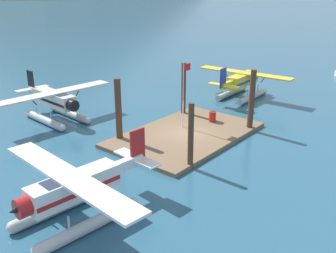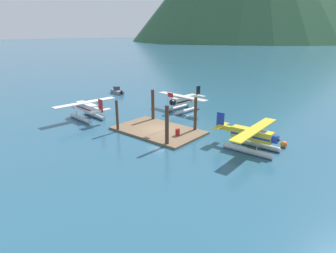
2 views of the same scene
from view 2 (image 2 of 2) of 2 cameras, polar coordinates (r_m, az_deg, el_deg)
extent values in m
plane|color=#285670|center=(40.08, -2.00, -0.98)|extent=(1200.00, 1200.00, 0.00)
cube|color=brown|center=(40.04, -2.00, -0.78)|extent=(12.16, 7.52, 0.30)
cylinder|color=#4C3323|center=(40.02, -10.07, 2.06)|extent=(0.38, 0.38, 4.46)
cylinder|color=#4C3323|center=(34.19, -0.21, 0.10)|extent=(0.47, 0.47, 5.08)
cylinder|color=#4C3323|center=(44.34, -3.02, 4.21)|extent=(0.50, 0.50, 4.92)
cylinder|color=#4C3323|center=(39.45, 5.46, 2.36)|extent=(0.42, 0.42, 4.90)
cylinder|color=silver|center=(39.37, -0.05, 3.12)|extent=(0.08, 0.08, 5.24)
cube|color=red|center=(38.56, 0.47, 6.27)|extent=(0.90, 0.03, 0.56)
sphere|color=gold|center=(38.76, -0.05, 6.94)|extent=(0.10, 0.10, 0.10)
cylinder|color=#AD1E19|center=(37.55, 1.91, -1.13)|extent=(0.58, 0.58, 0.88)
torus|color=#AD1E19|center=(37.55, 1.91, -1.13)|extent=(0.62, 0.62, 0.04)
sphere|color=orange|center=(37.18, 22.02, -3.28)|extent=(0.79, 0.79, 0.79)
cylinder|color=#B7BABF|center=(49.97, 4.08, 3.26)|extent=(1.07, 5.63, 0.64)
sphere|color=#B7BABF|center=(47.94, 1.90, 2.65)|extent=(0.64, 0.64, 0.64)
cylinder|color=#B7BABF|center=(51.57, 1.96, 3.77)|extent=(1.07, 5.63, 0.64)
sphere|color=#B7BABF|center=(49.60, -0.23, 3.20)|extent=(0.64, 0.64, 0.64)
cylinder|color=#B7BABF|center=(48.92, 3.18, 3.77)|extent=(0.10, 0.10, 0.70)
cylinder|color=#B7BABF|center=(50.69, 4.98, 4.24)|extent=(0.10, 0.10, 0.70)
cylinder|color=#B7BABF|center=(50.55, 1.05, 4.27)|extent=(0.10, 0.10, 0.70)
cylinder|color=#B7BABF|center=(52.27, 2.86, 4.72)|extent=(0.10, 0.10, 0.70)
cube|color=silver|center=(50.37, 3.03, 5.31)|extent=(1.61, 4.88, 1.20)
cube|color=black|center=(50.39, 3.03, 5.19)|extent=(1.62, 4.79, 0.24)
cube|color=#283347|center=(49.51, 2.21, 5.48)|extent=(1.14, 1.18, 0.56)
cube|color=silver|center=(50.01, 2.82, 6.00)|extent=(10.48, 2.20, 0.14)
cylinder|color=black|center=(48.68, 4.75, 5.22)|extent=(0.63, 0.13, 0.84)
cylinder|color=black|center=(51.53, 0.98, 6.00)|extent=(0.63, 0.13, 0.84)
cylinder|color=black|center=(48.43, 0.91, 4.80)|extent=(1.00, 0.67, 0.96)
cone|color=black|center=(48.11, 0.54, 4.71)|extent=(0.39, 0.38, 0.36)
cube|color=silver|center=(52.78, 5.39, 5.96)|extent=(0.61, 2.23, 0.56)
cube|color=black|center=(53.29, 6.04, 6.99)|extent=(0.20, 1.01, 1.90)
cube|color=silver|center=(53.36, 5.94, 6.19)|extent=(3.25, 1.05, 0.10)
cylinder|color=#B7BABF|center=(36.26, 16.86, -3.37)|extent=(5.62, 0.79, 0.64)
sphere|color=#B7BABF|center=(35.45, 21.05, -4.33)|extent=(0.64, 0.64, 0.64)
cylinder|color=#B7BABF|center=(34.09, 15.27, -4.62)|extent=(5.62, 0.79, 0.64)
sphere|color=#B7BABF|center=(33.22, 19.69, -5.68)|extent=(0.64, 0.64, 0.64)
cylinder|color=#B7BABF|center=(35.65, 18.74, -2.78)|extent=(0.10, 0.10, 0.70)
cylinder|color=#B7BABF|center=(36.44, 15.22, -1.98)|extent=(0.10, 0.10, 0.70)
cylinder|color=#B7BABF|center=(33.44, 17.24, -4.01)|extent=(0.10, 0.10, 0.70)
cylinder|color=#B7BABF|center=(34.28, 13.53, -3.13)|extent=(0.10, 0.10, 0.70)
cube|color=yellow|center=(34.61, 16.32, -1.49)|extent=(4.83, 1.37, 1.20)
cube|color=#1E389E|center=(34.64, 16.31, -1.64)|extent=(4.74, 1.39, 0.24)
cube|color=#283347|center=(34.15, 18.04, -1.33)|extent=(1.13, 1.08, 0.56)
cube|color=yellow|center=(34.30, 16.88, -0.54)|extent=(1.69, 10.43, 0.14)
cylinder|color=#1E389E|center=(36.37, 18.15, -0.16)|extent=(0.10, 0.62, 0.84)
cylinder|color=#1E389E|center=(32.46, 15.36, -2.08)|extent=(0.10, 0.62, 0.84)
cylinder|color=#1E389E|center=(33.78, 20.53, -2.42)|extent=(0.63, 0.98, 0.96)
cone|color=black|center=(33.67, 21.25, -2.57)|extent=(0.36, 0.37, 0.36)
cube|color=yellow|center=(35.82, 11.56, -0.28)|extent=(2.21, 0.50, 0.56)
cube|color=#1E389E|center=(35.95, 10.37, 1.29)|extent=(1.00, 0.15, 1.90)
cube|color=yellow|center=(36.13, 10.45, 0.12)|extent=(0.89, 3.22, 0.10)
cylinder|color=#B7BABF|center=(47.05, -16.99, 1.55)|extent=(5.64, 1.17, 0.64)
sphere|color=#B7BABF|center=(49.48, -18.52, 2.20)|extent=(0.64, 0.64, 0.64)
cylinder|color=#B7BABF|center=(48.19, -14.38, 2.17)|extent=(5.64, 1.17, 0.64)
sphere|color=#B7BABF|center=(50.56, -16.00, 2.77)|extent=(0.64, 0.64, 0.64)
cylinder|color=#B7BABF|center=(47.91, -17.74, 2.60)|extent=(0.10, 0.10, 0.70)
cylinder|color=#B7BABF|center=(45.85, -16.35, 2.05)|extent=(0.10, 0.10, 0.70)
cylinder|color=#B7BABF|center=(49.03, -15.16, 3.19)|extent=(0.10, 0.10, 0.70)
cylinder|color=#B7BABF|center=(47.01, -13.69, 2.67)|extent=(0.10, 0.10, 0.70)
cube|color=white|center=(47.20, -15.83, 3.75)|extent=(4.90, 1.69, 1.20)
cube|color=#B21E1E|center=(47.22, -15.82, 3.63)|extent=(4.80, 1.70, 0.24)
cube|color=#283347|center=(48.05, -16.50, 4.34)|extent=(1.20, 1.15, 0.56)
cube|color=white|center=(47.30, -16.08, 4.60)|extent=(2.39, 10.49, 0.14)
cylinder|color=#B21E1E|center=(46.41, -18.41, 3.69)|extent=(0.14, 0.63, 0.84)
cylinder|color=#B21E1E|center=(48.42, -13.77, 4.68)|extent=(0.14, 0.63, 0.84)
cylinder|color=#B21E1E|center=(49.53, -17.37, 4.27)|extent=(0.69, 1.01, 0.96)
cone|color=black|center=(49.92, -17.61, 4.35)|extent=(0.38, 0.39, 0.36)
cube|color=white|center=(44.42, -13.79, 3.17)|extent=(2.23, 0.65, 0.56)
cube|color=#B21E1E|center=(43.47, -13.25, 4.04)|extent=(1.01, 0.21, 1.90)
cube|color=white|center=(43.73, -13.25, 3.11)|extent=(1.10, 3.26, 0.10)
cube|color=gray|center=(66.55, -10.04, 6.83)|extent=(4.45, 2.61, 0.70)
sphere|color=gray|center=(68.45, -10.77, 7.10)|extent=(0.70, 0.70, 0.70)
cube|color=#283347|center=(66.68, -10.18, 7.50)|extent=(1.46, 1.39, 0.80)
cube|color=black|center=(64.46, -9.22, 6.74)|extent=(0.41, 0.43, 0.80)
camera|label=1|loc=(49.52, -37.88, 12.38)|focal=41.08mm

